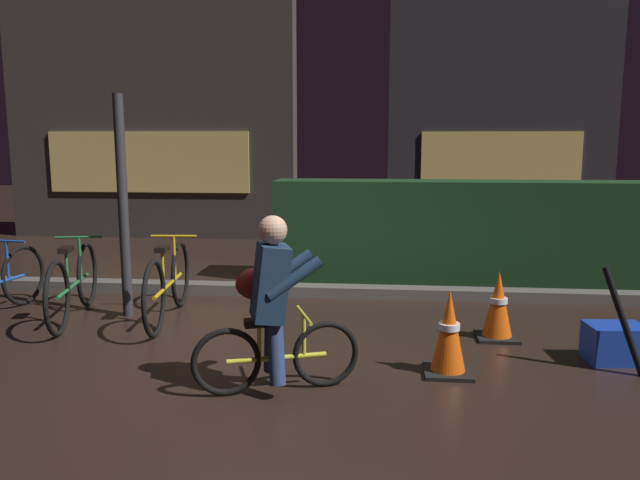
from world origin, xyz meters
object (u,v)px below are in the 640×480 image
Objects in this scene: parked_bike_left_mid at (73,284)px; cyclist at (272,304)px; street_post at (123,207)px; closed_umbrella at (623,321)px; traffic_cone_near at (449,334)px; parked_bike_center_left at (168,284)px; blue_crate at (615,343)px; traffic_cone_far at (498,306)px.

parked_bike_left_mid is 1.36× the size of cyclist.
street_post is 2.59× the size of closed_umbrella.
street_post is 3.42m from traffic_cone_near.
closed_umbrella is at bearing -14.74° from street_post.
parked_bike_left_mid is at bearing 13.60° from closed_umbrella.
parked_bike_center_left is 4.03m from closed_umbrella.
street_post is 0.90m from parked_bike_left_mid.
cyclist is (2.26, -1.55, 0.27)m from parked_bike_left_mid.
parked_bike_center_left is 2.06× the size of closed_umbrella.
cyclist reaches higher than blue_crate.
street_post is 3.70m from traffic_cone_far.
parked_bike_center_left reaches higher than blue_crate.
street_post is 1.26× the size of parked_bike_center_left.
closed_umbrella reaches higher than traffic_cone_near.
traffic_cone_near is at bearing -119.58° from parked_bike_left_mid.
traffic_cone_far is (0.53, 0.90, -0.02)m from traffic_cone_near.
street_post is 1.30× the size of parked_bike_left_mid.
parked_bike_left_mid is 2.76× the size of traffic_cone_far.
traffic_cone_near reaches higher than blue_crate.
parked_bike_center_left is 4.03m from blue_crate.
parked_bike_left_mid is 2.62× the size of traffic_cone_near.
traffic_cone_far is (4.05, -0.20, -0.06)m from parked_bike_left_mid.
parked_bike_center_left is 3.98× the size of blue_crate.
cyclist reaches higher than traffic_cone_far.
traffic_cone_far reaches higher than blue_crate.
blue_crate is at bearing -110.40° from parked_bike_left_mid.
street_post is at bearing 10.04° from closed_umbrella.
blue_crate is (1.36, 0.40, -0.16)m from traffic_cone_near.
traffic_cone_near is at bearing 31.33° from closed_umbrella.
parked_bike_left_mid is 3.86× the size of blue_crate.
blue_crate is at bearing 16.44° from traffic_cone_near.
closed_umbrella is (2.57, 0.59, -0.22)m from cyclist.
street_post is 4.57m from closed_umbrella.
parked_bike_left_mid is 4.93m from closed_umbrella.
parked_bike_left_mid is 4.94m from blue_crate.
blue_crate is at bearing -1.38° from cyclist.
cyclist is at bearing -44.04° from street_post.
cyclist is (-2.62, -0.84, 0.48)m from blue_crate.
cyclist is at bearing -160.82° from traffic_cone_near.
cyclist is (-1.79, -1.34, 0.33)m from traffic_cone_far.
traffic_cone_far is at bearing -19.29° from closed_umbrella.
closed_umbrella reaches higher than parked_bike_center_left.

